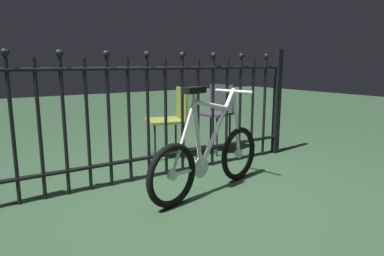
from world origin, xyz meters
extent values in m
plane|color=#28412B|center=(0.00, 0.00, 0.00)|extent=(20.00, 20.00, 0.00)
cylinder|color=black|center=(-1.25, 0.67, 0.57)|extent=(0.03, 0.03, 1.15)
sphere|color=black|center=(-1.25, 0.67, 1.18)|extent=(0.07, 0.07, 0.07)
cylinder|color=black|center=(-1.06, 0.67, 0.57)|extent=(0.03, 0.03, 1.15)
cylinder|color=black|center=(-0.87, 0.67, 0.57)|extent=(0.03, 0.03, 1.15)
sphere|color=black|center=(-0.87, 0.67, 1.18)|extent=(0.07, 0.07, 0.07)
cylinder|color=black|center=(-0.68, 0.67, 0.57)|extent=(0.03, 0.03, 1.15)
cylinder|color=black|center=(-0.49, 0.67, 0.57)|extent=(0.03, 0.03, 1.15)
sphere|color=black|center=(-0.49, 0.67, 1.18)|extent=(0.07, 0.07, 0.07)
cylinder|color=black|center=(-0.30, 0.67, 0.57)|extent=(0.03, 0.03, 1.15)
cylinder|color=black|center=(-0.11, 0.67, 0.57)|extent=(0.03, 0.03, 1.15)
sphere|color=black|center=(-0.11, 0.67, 1.18)|extent=(0.07, 0.07, 0.07)
cylinder|color=black|center=(0.09, 0.67, 0.57)|extent=(0.03, 0.03, 1.15)
cylinder|color=black|center=(0.28, 0.67, 0.57)|extent=(0.03, 0.03, 1.15)
sphere|color=black|center=(0.28, 0.67, 1.18)|extent=(0.07, 0.07, 0.07)
cylinder|color=black|center=(0.47, 0.67, 0.57)|extent=(0.03, 0.03, 1.15)
cylinder|color=black|center=(0.66, 0.67, 0.57)|extent=(0.03, 0.03, 1.15)
sphere|color=black|center=(0.66, 0.67, 1.18)|extent=(0.07, 0.07, 0.07)
cylinder|color=black|center=(0.85, 0.67, 0.57)|extent=(0.03, 0.03, 1.15)
cylinder|color=black|center=(1.04, 0.67, 0.57)|extent=(0.03, 0.03, 1.15)
sphere|color=black|center=(1.04, 0.67, 1.18)|extent=(0.07, 0.07, 0.07)
cylinder|color=black|center=(1.23, 0.67, 0.57)|extent=(0.03, 0.03, 1.15)
cylinder|color=black|center=(1.42, 0.67, 0.57)|extent=(0.03, 0.03, 1.15)
sphere|color=black|center=(1.42, 0.67, 1.18)|extent=(0.07, 0.07, 0.07)
cylinder|color=black|center=(0.00, 0.67, 0.21)|extent=(3.27, 0.04, 0.04)
cylinder|color=black|center=(0.00, 0.67, 1.05)|extent=(3.27, 0.04, 0.04)
cube|color=black|center=(1.64, 0.67, 0.63)|extent=(0.07, 0.07, 1.26)
torus|color=black|center=(-0.26, -0.04, 0.25)|extent=(0.51, 0.17, 0.51)
cylinder|color=silver|center=(-0.26, -0.04, 0.25)|extent=(0.09, 0.05, 0.08)
torus|color=black|center=(0.59, 0.16, 0.25)|extent=(0.51, 0.17, 0.51)
cylinder|color=silver|center=(0.59, 0.16, 0.25)|extent=(0.09, 0.05, 0.08)
cylinder|color=silver|center=(0.28, 0.09, 0.56)|extent=(0.47, 0.15, 0.65)
cylinder|color=silver|center=(0.20, 0.07, 0.75)|extent=(0.46, 0.14, 0.14)
cylinder|color=silver|center=(0.02, 0.02, 0.52)|extent=(0.13, 0.06, 0.57)
cylinder|color=silver|center=(-0.10, -0.01, 0.25)|extent=(0.33, 0.11, 0.04)
cylinder|color=silver|center=(-0.14, -0.02, 0.53)|extent=(0.27, 0.09, 0.56)
cylinder|color=silver|center=(0.54, 0.15, 0.56)|extent=(0.14, 0.06, 0.63)
cylinder|color=silver|center=(0.49, 0.14, 0.86)|extent=(0.03, 0.03, 0.02)
cylinder|color=silver|center=(0.49, 0.14, 0.85)|extent=(0.12, 0.40, 0.03)
cylinder|color=silver|center=(-0.02, 0.01, 0.84)|extent=(0.03, 0.03, 0.07)
cube|color=black|center=(-0.02, 0.01, 0.89)|extent=(0.22, 0.13, 0.05)
cylinder|color=silver|center=(0.06, 0.03, 0.24)|extent=(0.18, 0.05, 0.18)
cylinder|color=black|center=(0.21, 1.15, 0.21)|extent=(0.02, 0.02, 0.42)
cylinder|color=black|center=(0.30, 1.47, 0.21)|extent=(0.02, 0.02, 0.42)
cylinder|color=black|center=(0.53, 1.06, 0.21)|extent=(0.02, 0.02, 0.42)
cylinder|color=black|center=(0.62, 1.38, 0.21)|extent=(0.02, 0.02, 0.42)
cube|color=olive|center=(0.42, 1.26, 0.44)|extent=(0.52, 0.52, 0.03)
cube|color=olive|center=(0.61, 1.21, 0.64)|extent=(0.14, 0.39, 0.36)
cylinder|color=black|center=(0.93, 0.94, 0.24)|extent=(0.02, 0.02, 0.47)
cylinder|color=black|center=(0.83, 1.21, 0.24)|extent=(0.02, 0.02, 0.47)
cylinder|color=black|center=(1.20, 1.03, 0.24)|extent=(0.02, 0.02, 0.47)
cylinder|color=black|center=(1.11, 1.30, 0.24)|extent=(0.02, 0.02, 0.47)
cube|color=#2D2D33|center=(1.02, 1.12, 0.49)|extent=(0.46, 0.46, 0.03)
cube|color=#2D2D33|center=(1.18, 1.18, 0.67)|extent=(0.14, 0.34, 0.33)
camera|label=1|loc=(-1.53, -2.24, 1.11)|focal=32.19mm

